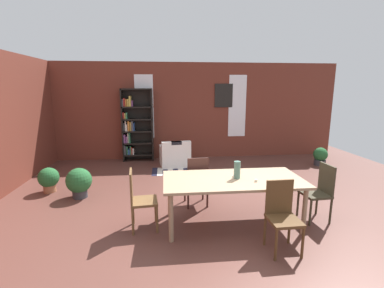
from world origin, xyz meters
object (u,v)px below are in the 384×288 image
Objects in this scene: dining_chair_near_right at (282,214)px; dining_chair_far_left at (197,180)px; dining_table at (233,183)px; potted_plant_corner at (320,156)px; dining_chair_head_left at (139,198)px; potted_plant_by_shelf at (49,179)px; dining_chair_head_right at (319,190)px; armchair_white at (175,156)px; vase_on_table at (237,170)px; potted_plant_window at (79,182)px; bookshelf_tall at (135,125)px.

dining_chair_near_right is 1.79m from dining_chair_far_left.
dining_table is 0.91m from dining_chair_far_left.
dining_chair_far_left is at bearing 122.86° from dining_table.
dining_chair_far_left is at bearing -148.19° from potted_plant_corner.
potted_plant_by_shelf is at bearing 139.21° from dining_chair_head_left.
potted_plant_by_shelf is at bearing 160.60° from dining_chair_head_right.
dining_chair_head_right is 3.68m from potted_plant_corner.
armchair_white is (-1.27, 4.28, -0.23)m from dining_chair_near_right.
dining_table is 4.63m from potted_plant_corner.
dining_chair_head_right is at bearing -20.90° from dining_chair_far_left.
vase_on_table is 0.46× the size of potted_plant_window.
vase_on_table is 1.01m from dining_chair_far_left.
dining_chair_head_right is 2.93m from dining_chair_head_left.
potted_plant_by_shelf is at bearing -168.63° from potted_plant_corner.
potted_plant_corner is at bearing 58.73° from dining_chair_head_right.
dining_chair_head_left is at bearing -179.74° from vase_on_table.
dining_table is 7.89× the size of vase_on_table.
potted_plant_by_shelf is 0.82m from potted_plant_window.
dining_chair_head_left is (-2.93, -0.01, 0.00)m from dining_chair_head_right.
dining_chair_far_left is at bearing -15.46° from potted_plant_window.
dining_table is 3.64m from armchair_white.
bookshelf_tall is 5.47m from potted_plant_corner.
potted_plant_corner is 6.40m from potted_plant_window.
potted_plant_by_shelf is (-4.00, 2.51, -0.22)m from dining_chair_near_right.
vase_on_table is 0.29× the size of dining_chair_head_left.
dining_chair_far_left is (-1.95, 0.74, 0.00)m from dining_chair_head_right.
armchair_white is (-2.24, 3.52, -0.23)m from dining_chair_head_right.
potted_plant_window is (-1.31, 1.39, -0.18)m from dining_chair_head_left.
bookshelf_tall is 4.08× the size of potted_plant_by_shelf.
dining_chair_near_right is 2.09m from dining_chair_head_left.
dining_chair_head_left is at bearing -179.76° from dining_chair_head_right.
vase_on_table is 0.52× the size of potted_plant_by_shelf.
potted_plant_window is (-4.25, 1.38, -0.18)m from dining_chair_head_right.
armchair_white is (-0.78, 3.53, -0.42)m from dining_table.
dining_chair_near_right reaches higher than armchair_white.
dining_chair_near_right is at bearing -142.27° from dining_chair_head_right.
dining_chair_near_right is 1.00× the size of dining_chair_head_left.
vase_on_table is 1.58m from dining_chair_head_left.
potted_plant_by_shelf is at bearing 161.59° from dining_chair_far_left.
bookshelf_tall reaches higher than dining_chair_far_left.
armchair_white is at bearing 78.99° from dining_chair_head_left.
armchair_white is 1.74× the size of potted_plant_corner.
bookshelf_tall reaches higher than dining_chair_head_left.
dining_chair_near_right is at bearing -60.32° from vase_on_table.
vase_on_table reaches higher than potted_plant_corner.
potted_plant_corner is (4.83, 3.15, -0.25)m from dining_chair_head_left.
potted_plant_corner is at bearing 15.93° from potted_plant_window.
dining_chair_near_right is 0.44× the size of bookshelf_tall.
vase_on_table is at bearing 0.00° from dining_table.
potted_plant_corner is (3.37, 3.14, -0.43)m from dining_table.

